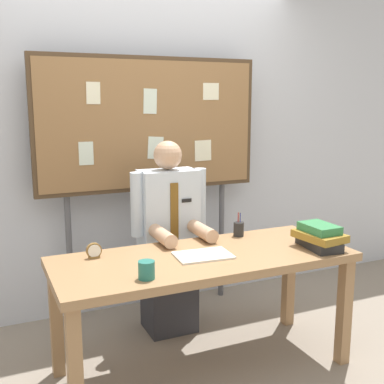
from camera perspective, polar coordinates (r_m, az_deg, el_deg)
ground_plane at (r=3.17m, az=1.36°, el=-20.14°), size 12.00×12.00×0.00m
back_wall at (r=3.79m, az=-6.01°, el=6.50°), size 6.40×0.08×2.70m
desk at (r=2.89m, az=1.42°, el=-9.17°), size 1.78×0.71×0.73m
person at (r=3.39m, az=-2.73°, el=-6.33°), size 0.55×0.56×1.36m
bulletin_board at (r=3.59m, az=-5.01°, el=7.61°), size 1.70×0.09×1.95m
book_stack at (r=3.07m, az=14.89°, el=-5.16°), size 0.24×0.32×0.15m
open_notebook at (r=2.84m, az=1.33°, el=-7.53°), size 0.34×0.25×0.01m
desk_clock at (r=2.86m, az=-11.57°, el=-6.92°), size 0.09×0.04×0.09m
coffee_mug at (r=2.50m, az=-5.43°, el=-9.20°), size 0.09×0.09×0.09m
pen_holder at (r=3.25m, az=5.57°, el=-4.39°), size 0.07×0.07×0.16m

